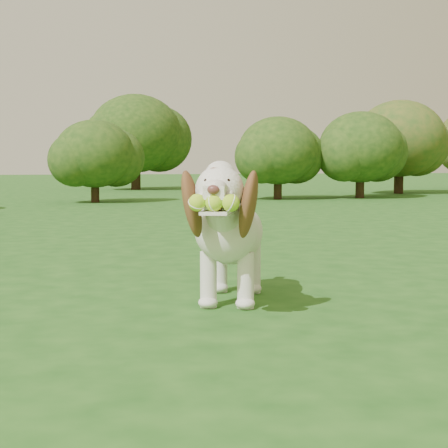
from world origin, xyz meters
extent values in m
plane|color=#1B4B15|center=(0.00, 0.00, 0.00)|extent=(80.00, 80.00, 0.00)
ellipsoid|color=silver|center=(-0.57, -0.32, 0.34)|extent=(0.51, 0.67, 0.32)
ellipsoid|color=silver|center=(-0.65, -0.53, 0.38)|extent=(0.40, 0.40, 0.31)
ellipsoid|color=silver|center=(-0.49, -0.13, 0.33)|extent=(0.37, 0.37, 0.28)
cylinder|color=silver|center=(-0.70, -0.64, 0.46)|extent=(0.24, 0.29, 0.24)
sphere|color=silver|center=(-0.74, -0.75, 0.58)|extent=(0.28, 0.28, 0.22)
sphere|color=silver|center=(-0.74, -0.73, 0.64)|extent=(0.18, 0.18, 0.14)
cube|color=silver|center=(-0.79, -0.86, 0.57)|extent=(0.13, 0.15, 0.06)
ellipsoid|color=#592D28|center=(-0.82, -0.93, 0.59)|extent=(0.06, 0.05, 0.04)
cube|color=silver|center=(-0.79, -0.88, 0.49)|extent=(0.16, 0.17, 0.01)
ellipsoid|color=brown|center=(-0.86, -0.69, 0.51)|extent=(0.18, 0.20, 0.33)
ellipsoid|color=brown|center=(-0.62, -0.79, 0.51)|extent=(0.16, 0.23, 0.33)
cylinder|color=silver|center=(-0.44, -0.01, 0.37)|extent=(0.11, 0.16, 0.12)
cylinder|color=silver|center=(-0.73, -0.48, 0.14)|extent=(0.11, 0.11, 0.27)
cylinder|color=silver|center=(-0.56, -0.55, 0.14)|extent=(0.11, 0.11, 0.27)
cylinder|color=silver|center=(-0.58, -0.11, 0.14)|extent=(0.11, 0.11, 0.27)
cylinder|color=silver|center=(-0.41, -0.18, 0.14)|extent=(0.11, 0.11, 0.27)
sphere|color=#B3E825|center=(-0.87, -0.88, 0.53)|extent=(0.10, 0.10, 0.07)
sphere|color=#B3E825|center=(-0.81, -0.91, 0.53)|extent=(0.10, 0.10, 0.07)
sphere|color=#B3E825|center=(-0.74, -0.94, 0.53)|extent=(0.10, 0.10, 0.07)
cylinder|color=#382314|center=(6.40, 10.60, 0.34)|extent=(0.21, 0.21, 0.69)
ellipsoid|color=#1A3B12|center=(6.40, 10.60, 1.26)|extent=(2.06, 2.06, 1.75)
cylinder|color=#382314|center=(-0.63, 8.70, 0.24)|extent=(0.15, 0.15, 0.47)
ellipsoid|color=#1A3B12|center=(-0.63, 8.70, 0.86)|extent=(1.41, 1.41, 1.20)
cylinder|color=#382314|center=(0.83, 14.47, 0.40)|extent=(0.25, 0.25, 0.81)
ellipsoid|color=#1A3B12|center=(0.83, 14.47, 1.48)|extent=(2.42, 2.42, 2.05)
cylinder|color=#382314|center=(4.61, 8.93, 0.28)|extent=(0.17, 0.17, 0.55)
ellipsoid|color=#1A3B12|center=(4.61, 8.93, 1.02)|extent=(1.66, 1.66, 1.42)
cylinder|color=#382314|center=(2.87, 8.91, 0.26)|extent=(0.16, 0.16, 0.51)
ellipsoid|color=#1A3B12|center=(2.87, 8.91, 0.94)|extent=(1.54, 1.54, 1.31)
camera|label=1|loc=(-1.49, -3.67, 0.70)|focal=55.00mm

